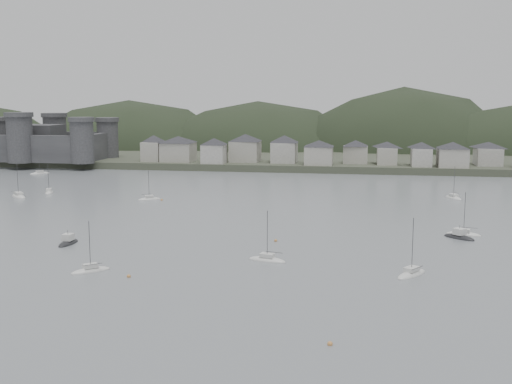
# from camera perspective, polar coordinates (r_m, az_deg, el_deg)

# --- Properties ---
(ground) EXTENTS (900.00, 900.00, 0.00)m
(ground) POSITION_cam_1_polar(r_m,az_deg,el_deg) (97.41, -7.46, -9.98)
(ground) COLOR slate
(ground) RESTS_ON ground
(far_shore_land) EXTENTS (900.00, 250.00, 3.00)m
(far_shore_land) POSITION_cam_1_polar(r_m,az_deg,el_deg) (385.33, 5.46, 4.12)
(far_shore_land) COLOR #383D2D
(far_shore_land) RESTS_ON ground
(forested_ridge) EXTENTS (851.55, 103.94, 102.57)m
(forested_ridge) POSITION_cam_1_polar(r_m,az_deg,el_deg) (360.81, 5.90, 1.77)
(forested_ridge) COLOR black
(forested_ridge) RESTS_ON ground
(castle) EXTENTS (66.00, 43.00, 20.00)m
(castle) POSITION_cam_1_polar(r_m,az_deg,el_deg) (306.58, -19.28, 4.33)
(castle) COLOR #37383A
(castle) RESTS_ON far_shore_land
(waterfront_town) EXTENTS (451.48, 28.46, 12.92)m
(waterfront_town) POSITION_cam_1_polar(r_m,az_deg,el_deg) (273.45, 14.40, 3.61)
(waterfront_town) COLOR #A09D92
(waterfront_town) RESTS_ON far_shore_land
(sailboat_lead) EXTENTS (8.75, 8.17, 12.42)m
(sailboat_lead) POSITION_cam_1_polar(r_m,az_deg,el_deg) (211.10, -20.89, -0.39)
(sailboat_lead) COLOR silver
(sailboat_lead) RESTS_ON ground
(moored_fleet) EXTENTS (264.33, 177.08, 12.91)m
(moored_fleet) POSITION_cam_1_polar(r_m,az_deg,el_deg) (149.75, -6.68, -3.34)
(moored_fleet) COLOR silver
(moored_fleet) RESTS_ON ground
(motor_launch_near) EXTENTS (7.54, 7.20, 3.84)m
(motor_launch_near) POSITION_cam_1_polar(r_m,az_deg,el_deg) (146.41, 18.09, -3.93)
(motor_launch_near) COLOR black
(motor_launch_near) RESTS_ON ground
(motor_launch_far) EXTENTS (2.80, 7.27, 3.73)m
(motor_launch_far) POSITION_cam_1_polar(r_m,az_deg,el_deg) (139.84, -16.80, -4.45)
(motor_launch_far) COLOR black
(motor_launch_far) RESTS_ON ground
(mooring_buoys) EXTENTS (170.67, 106.09, 0.70)m
(mooring_buoys) POSITION_cam_1_polar(r_m,az_deg,el_deg) (131.80, -0.66, -4.92)
(mooring_buoys) COLOR #CC8744
(mooring_buoys) RESTS_ON ground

